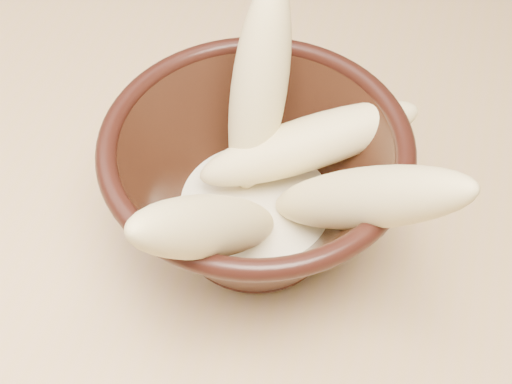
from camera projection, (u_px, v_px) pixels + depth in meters
table at (179, 176)px, 0.61m from camera, size 1.20×0.80×0.75m
bowl at (256, 183)px, 0.43m from camera, size 0.18×0.18×0.10m
milk_puddle at (256, 208)px, 0.45m from camera, size 0.10×0.10×0.01m
banana_upright at (259, 90)px, 0.42m from camera, size 0.04×0.08×0.14m
banana_right at (361, 199)px, 0.38m from camera, size 0.14×0.09×0.13m
banana_across at (308, 144)px, 0.43m from camera, size 0.14×0.10×0.06m
banana_front at (211, 226)px, 0.37m from camera, size 0.07×0.13×0.13m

